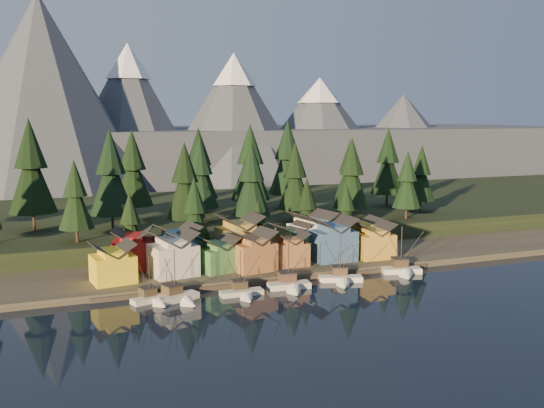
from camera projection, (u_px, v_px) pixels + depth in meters
name	position (u px, v px, depth m)	size (l,w,h in m)	color
ground	(302.00, 302.00, 121.68)	(500.00, 500.00, 0.00)	black
shore_strip	(240.00, 256.00, 158.49)	(400.00, 50.00, 1.50)	#383228
hillside	(194.00, 218.00, 204.30)	(420.00, 100.00, 6.00)	black
dock	(273.00, 280.00, 136.84)	(80.00, 4.00, 1.00)	#453A31
mountain_ridge	(128.00, 137.00, 313.52)	(560.00, 190.00, 90.00)	#4D5364
boat_0	(153.00, 293.00, 121.21)	(8.77, 9.28, 10.44)	beige
boat_1	(179.00, 291.00, 121.75)	(9.97, 10.55, 11.82)	beige
boat_2	(243.00, 287.00, 125.46)	(9.31, 10.11, 10.57)	beige
boat_3	(290.00, 278.00, 130.36)	(9.77, 10.43, 12.35)	beige
boat_4	(341.00, 273.00, 135.92)	(10.47, 10.96, 11.63)	white
boat_6	(403.00, 264.00, 143.03)	(9.99, 10.67, 12.51)	silver
house_front_0	(113.00, 262.00, 130.28)	(9.74, 9.33, 8.70)	yellow
house_front_1	(173.00, 252.00, 136.20)	(10.97, 10.65, 9.97)	beige
house_front_2	(218.00, 253.00, 140.01)	(10.05, 10.10, 8.06)	#437841
house_front_3	(252.00, 249.00, 140.84)	(10.52, 10.17, 9.37)	#9A6036
house_front_4	(290.00, 247.00, 146.25)	(8.26, 8.86, 8.03)	brown
house_front_5	(332.00, 238.00, 150.63)	(10.23, 9.31, 10.69)	#365481
house_front_6	(374.00, 239.00, 153.27)	(9.20, 8.72, 8.95)	gold
house_back_0	(133.00, 248.00, 141.66)	(10.79, 10.53, 9.74)	maroon
house_back_1	(178.00, 246.00, 142.58)	(10.56, 10.65, 10.19)	teal
house_back_2	(240.00, 236.00, 152.55)	(10.96, 10.17, 10.98)	#A6873B
house_back_3	(290.00, 240.00, 152.67)	(9.88, 9.08, 8.87)	#4E8146
house_back_4	(312.00, 232.00, 157.01)	(11.65, 11.33, 11.00)	silver
house_back_5	(362.00, 234.00, 160.21)	(8.63, 8.73, 9.09)	olive
tree_hill_1	(31.00, 169.00, 163.29)	(13.19, 13.19, 30.73)	#332319
tree_hill_2	(75.00, 197.00, 149.20)	(8.87, 8.87, 20.65)	#332319
tree_hill_3	(111.00, 175.00, 163.26)	(12.01, 12.01, 27.98)	#332319
tree_hill_4	(133.00, 171.00, 180.01)	(11.71, 11.71, 27.29)	#332319
tree_hill_5	(185.00, 183.00, 160.73)	(10.49, 10.49, 24.45)	#332319
tree_hill_6	(200.00, 175.00, 177.36)	(10.86, 10.86, 25.29)	#332319
tree_hill_7	(251.00, 182.00, 165.32)	(10.43, 10.43, 24.29)	#332319
tree_hill_8	(250.00, 165.00, 189.96)	(12.37, 12.37, 28.81)	#332319
tree_hill_9	(295.00, 178.00, 177.53)	(10.18, 10.18, 23.71)	#332319
tree_hill_10	(288.00, 160.00, 202.96)	(12.87, 12.87, 29.99)	#332319
tree_hill_11	(352.00, 176.00, 178.53)	(10.69, 10.69, 24.91)	#332319
tree_hill_12	(350.00, 173.00, 196.25)	(10.13, 10.13, 23.60)	#332319
tree_hill_13	(407.00, 182.00, 183.43)	(8.92, 8.92, 20.79)	#332319
tree_hill_14	(388.00, 164.00, 207.93)	(11.63, 11.63, 27.10)	#332319
tree_hill_15	(199.00, 166.00, 194.30)	(11.82, 11.82, 27.53)	#332319
tree_hill_17	(421.00, 175.00, 196.85)	(9.38, 9.38, 21.86)	#332319
tree_shore_0	(130.00, 224.00, 147.01)	(7.48, 7.48, 17.42)	#332319
tree_shore_1	(195.00, 214.00, 152.46)	(8.84, 8.84, 20.59)	#332319
tree_shore_2	(258.00, 223.00, 159.05)	(6.00, 6.00, 13.98)	#332319
tree_shore_3	(307.00, 210.00, 163.63)	(8.23, 8.23, 19.18)	#332319
tree_shore_4	(346.00, 211.00, 168.06)	(7.44, 7.44, 17.33)	#332319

